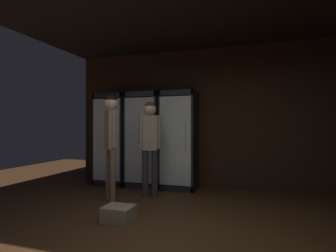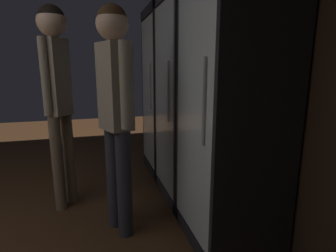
{
  "view_description": "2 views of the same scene",
  "coord_description": "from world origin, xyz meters",
  "views": [
    {
      "loc": [
        0.76,
        -2.38,
        1.22
      ],
      "look_at": [
        -0.89,
        2.76,
        1.23
      ],
      "focal_mm": 28.63,
      "sensor_mm": 36.0,
      "label": 1
    },
    {
      "loc": [
        0.92,
        1.81,
        1.23
      ],
      "look_at": [
        -1.51,
        2.5,
        0.69
      ],
      "focal_mm": 28.08,
      "sensor_mm": 36.0,
      "label": 2
    }
  ],
  "objects": [
    {
      "name": "wall_back",
      "position": [
        0.0,
        3.03,
        1.4
      ],
      "size": [
        6.0,
        0.06,
        2.8
      ],
      "primitive_type": "cube",
      "color": "black",
      "rests_on": "ground"
    },
    {
      "name": "ceiling_panel",
      "position": [
        0.0,
        1.0,
        2.83
      ],
      "size": [
        6.0,
        8.0,
        0.06
      ],
      "primitive_type": "cube",
      "color": "black",
      "rests_on": "wall_back"
    },
    {
      "name": "cooler_far_left",
      "position": [
        -2.1,
        2.74,
        0.93
      ],
      "size": [
        0.69,
        0.59,
        1.91
      ],
      "color": "black",
      "rests_on": "ground"
    },
    {
      "name": "cooler_left",
      "position": [
        -1.37,
        2.74,
        0.93
      ],
      "size": [
        0.69,
        0.59,
        1.91
      ],
      "color": "#2B2B30",
      "rests_on": "ground"
    },
    {
      "name": "cooler_center",
      "position": [
        -0.65,
        2.74,
        0.93
      ],
      "size": [
        0.69,
        0.59,
        1.91
      ],
      "color": "black",
      "rests_on": "ground"
    },
    {
      "name": "shopper_near",
      "position": [
        -0.96,
        1.96,
        1.02
      ],
      "size": [
        0.36,
        0.25,
        1.66
      ],
      "color": "#2D2D38",
      "rests_on": "ground"
    },
    {
      "name": "shopper_far",
      "position": [
        -1.48,
        1.52,
        1.13
      ],
      "size": [
        0.25,
        0.23,
        1.74
      ],
      "color": "#72604C",
      "rests_on": "ground"
    },
    {
      "name": "wine_crate_floor",
      "position": [
        -0.89,
        0.69,
        0.1
      ],
      "size": [
        0.37,
        0.31,
        0.2
      ],
      "primitive_type": "cube",
      "color": "gray",
      "rests_on": "ground"
    }
  ]
}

